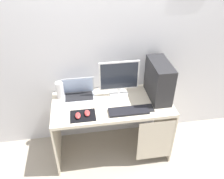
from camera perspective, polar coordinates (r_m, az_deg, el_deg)
ground_plane at (r=3.09m, az=-0.00°, el=-14.18°), size 8.00×8.00×0.00m
wall_back at (r=2.59m, az=-1.15°, el=11.41°), size 4.00×0.05×2.60m
desk at (r=2.67m, az=0.41°, el=-6.06°), size 1.32×0.62×0.74m
pc_tower at (r=2.61m, az=11.35°, el=2.21°), size 0.20×0.45×0.43m
monitor at (r=2.59m, az=1.73°, el=2.58°), size 0.44×0.22×0.43m
laptop at (r=2.67m, az=-8.06°, el=-1.00°), size 0.35×0.25×0.23m
speaker at (r=2.67m, az=-12.55°, el=-0.14°), size 0.09×0.09×0.20m
keyboard at (r=2.46m, az=4.06°, el=-5.24°), size 0.42×0.14×0.02m
mousepad at (r=2.43m, az=-7.10°, el=-6.34°), size 0.26×0.20×0.00m
mouse_left at (r=2.43m, az=-6.08°, el=-5.75°), size 0.06×0.10×0.03m
mouse_right at (r=2.41m, az=-8.31°, el=-6.32°), size 0.06×0.10×0.03m
cell_phone at (r=2.54m, az=9.22°, el=-4.44°), size 0.07×0.13×0.01m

